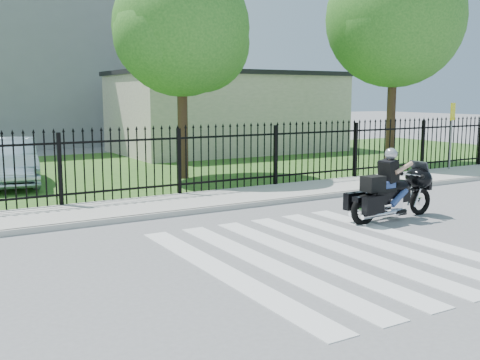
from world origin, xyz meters
TOP-DOWN VIEW (x-y plane):
  - ground at (0.00, 0.00)m, footprint 120.00×120.00m
  - crosswalk at (0.00, 0.00)m, footprint 5.00×5.50m
  - sidewalk at (0.00, 5.00)m, footprint 40.00×2.00m
  - curb at (0.00, 4.00)m, footprint 40.00×0.12m
  - grass_strip at (0.00, 12.00)m, footprint 40.00×12.00m
  - iron_fence at (0.00, 6.00)m, footprint 26.00×0.04m
  - tree_mid at (1.50, 9.00)m, footprint 4.20×4.20m
  - tree_right at (9.50, 8.00)m, footprint 5.00×5.00m
  - building_low at (7.00, 16.00)m, footprint 10.00×6.00m
  - building_low_roof at (7.00, 16.00)m, footprint 10.20×6.20m
  - motorcycle_rider at (2.83, 1.35)m, footprint 2.39×0.76m
  - parked_car at (-3.44, 10.40)m, footprint 1.99×4.33m
  - traffic_sign at (10.02, 5.69)m, footprint 0.46×0.24m

SIDE VIEW (x-z plane):
  - ground at x=0.00m, z-range 0.00..0.00m
  - crosswalk at x=0.00m, z-range 0.00..0.01m
  - grass_strip at x=0.00m, z-range 0.00..0.02m
  - sidewalk at x=0.00m, z-range 0.00..0.12m
  - curb at x=0.00m, z-range 0.00..0.12m
  - motorcycle_rider at x=2.83m, z-range -0.14..1.44m
  - parked_car at x=-3.44m, z-range 0.02..1.40m
  - iron_fence at x=0.00m, z-range 0.00..1.80m
  - traffic_sign at x=10.02m, z-range 0.60..2.86m
  - building_low at x=7.00m, z-range 0.00..3.50m
  - building_low_roof at x=7.00m, z-range 3.50..3.70m
  - tree_mid at x=1.50m, z-range 1.28..8.06m
  - tree_right at x=9.50m, z-range 1.44..9.34m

